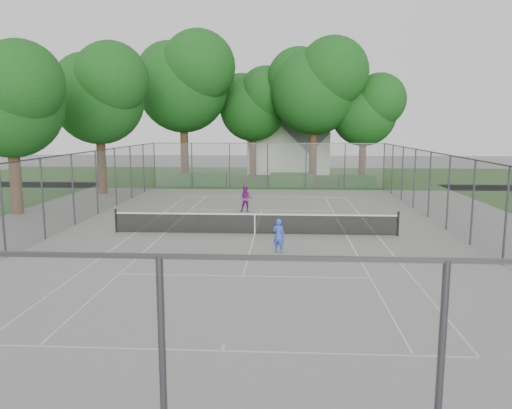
# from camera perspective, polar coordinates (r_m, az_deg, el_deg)

# --- Properties ---
(ground) EXTENTS (120.00, 120.00, 0.00)m
(ground) POSITION_cam_1_polar(r_m,az_deg,el_deg) (22.64, -0.14, -3.40)
(ground) COLOR slate
(ground) RESTS_ON ground
(grass_far) EXTENTS (60.00, 20.00, 0.00)m
(grass_far) POSITION_cam_1_polar(r_m,az_deg,el_deg) (48.33, 1.70, 3.24)
(grass_far) COLOR #1F4513
(grass_far) RESTS_ON ground
(court_markings) EXTENTS (11.03, 23.83, 0.01)m
(court_markings) POSITION_cam_1_polar(r_m,az_deg,el_deg) (22.64, -0.14, -3.38)
(court_markings) COLOR silver
(court_markings) RESTS_ON ground
(tennis_net) EXTENTS (12.87, 0.10, 1.10)m
(tennis_net) POSITION_cam_1_polar(r_m,az_deg,el_deg) (22.53, -0.15, -2.13)
(tennis_net) COLOR black
(tennis_net) RESTS_ON ground
(perimeter_fence) EXTENTS (18.08, 34.08, 3.52)m
(perimeter_fence) POSITION_cam_1_polar(r_m,az_deg,el_deg) (22.32, -0.15, 1.14)
(perimeter_fence) COLOR #38383D
(perimeter_fence) RESTS_ON ground
(tree_far_left) EXTENTS (8.82, 8.05, 12.68)m
(tree_far_left) POSITION_cam_1_polar(r_m,az_deg,el_deg) (43.94, -8.23, 13.96)
(tree_far_left) COLOR #3D2416
(tree_far_left) RESTS_ON ground
(tree_far_midleft) EXTENTS (7.07, 6.46, 10.17)m
(tree_far_midleft) POSITION_cam_1_polar(r_m,az_deg,el_deg) (46.75, -0.25, 11.62)
(tree_far_midleft) COLOR #3D2416
(tree_far_midleft) RESTS_ON ground
(tree_far_midright) EXTENTS (8.43, 7.70, 12.12)m
(tree_far_midright) POSITION_cam_1_polar(r_m,az_deg,el_deg) (43.55, 6.82, 13.52)
(tree_far_midright) COLOR #3D2416
(tree_far_midright) RESTS_ON ground
(tree_far_right) EXTENTS (6.42, 5.86, 9.23)m
(tree_far_right) POSITION_cam_1_polar(r_m,az_deg,el_deg) (44.42, 12.37, 10.72)
(tree_far_right) COLOR #3D2416
(tree_far_right) RESTS_ON ground
(tree_side_back) EXTENTS (7.34, 6.70, 10.55)m
(tree_side_back) POSITION_cam_1_polar(r_m,az_deg,el_deg) (37.50, -17.50, 12.25)
(tree_side_back) COLOR #3D2416
(tree_side_back) RESTS_ON ground
(tree_side_front) EXTENTS (6.46, 5.90, 9.29)m
(tree_side_front) POSITION_cam_1_polar(r_m,az_deg,el_deg) (30.43, -26.28, 10.95)
(tree_side_front) COLOR #3D2416
(tree_side_front) RESTS_ON ground
(hedge_left) EXTENTS (3.96, 1.19, 0.99)m
(hedge_left) POSITION_cam_1_polar(r_m,az_deg,el_deg) (41.26, -6.15, 2.89)
(hedge_left) COLOR #184817
(hedge_left) RESTS_ON ground
(hedge_mid) EXTENTS (3.37, 0.96, 1.06)m
(hedge_mid) POSITION_cam_1_polar(r_m,az_deg,el_deg) (40.55, 4.03, 2.86)
(hedge_mid) COLOR #184817
(hedge_mid) RESTS_ON ground
(hedge_right) EXTENTS (2.90, 1.06, 0.87)m
(hedge_right) POSITION_cam_1_polar(r_m,az_deg,el_deg) (41.22, 11.48, 2.67)
(hedge_right) COLOR #184817
(hedge_right) RESTS_ON ground
(house) EXTENTS (8.20, 6.35, 10.20)m
(house) POSITION_cam_1_polar(r_m,az_deg,el_deg) (52.61, 3.72, 8.18)
(house) COLOR white
(house) RESTS_ON ground
(girl_player) EXTENTS (0.57, 0.49, 1.33)m
(girl_player) POSITION_cam_1_polar(r_m,az_deg,el_deg) (19.29, 2.62, -3.58)
(girl_player) COLOR blue
(girl_player) RESTS_ON ground
(woman_player) EXTENTS (0.80, 0.66, 1.51)m
(woman_player) POSITION_cam_1_polar(r_m,az_deg,el_deg) (28.26, -1.18, 0.66)
(woman_player) COLOR #772771
(woman_player) RESTS_ON ground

